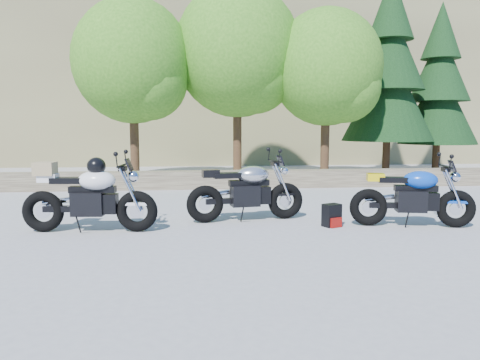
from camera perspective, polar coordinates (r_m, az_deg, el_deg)
The scene contains 12 objects.
ground at distance 8.07m, azimuth -0.68°, elevation -6.13°, with size 90.00×90.00×0.00m, color gray.
stone_wall at distance 13.44m, azimuth -2.84°, elevation 0.05°, with size 22.00×0.55×0.50m, color brown.
hillside at distance 36.48m, azimuth -0.03°, elevation 15.60°, with size 80.00×30.00×15.00m, color #6E6344.
tree_decid_left at distance 15.18m, azimuth -12.58°, elevation 13.45°, with size 3.67×3.67×5.62m.
tree_decid_mid at distance 15.63m, azimuth 0.09°, elevation 14.91°, with size 4.08×4.08×6.24m.
tree_decid_right at distance 15.52m, azimuth 10.94°, elevation 12.84°, with size 3.54×3.54×5.41m.
conifer_near at distance 17.57m, azimuth 17.72°, elevation 12.49°, with size 3.17×3.17×7.06m.
conifer_far at distance 19.03m, azimuth 23.12°, elevation 10.56°, with size 2.82×2.82×6.27m.
silver_bike at distance 8.78m, azimuth 0.85°, elevation -1.42°, with size 2.26×0.71×1.14m.
white_bike at distance 8.23m, azimuth -17.95°, elevation -1.81°, with size 2.28×0.72×1.26m.
blue_bike at distance 8.80m, azimuth 20.36°, elevation -1.96°, with size 2.16×0.76×1.09m.
backpack at distance 8.47m, azimuth 11.14°, elevation -4.29°, with size 0.36×0.34×0.40m.
Camera 1 is at (-0.72, -7.84, 1.77)m, focal length 35.00 mm.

